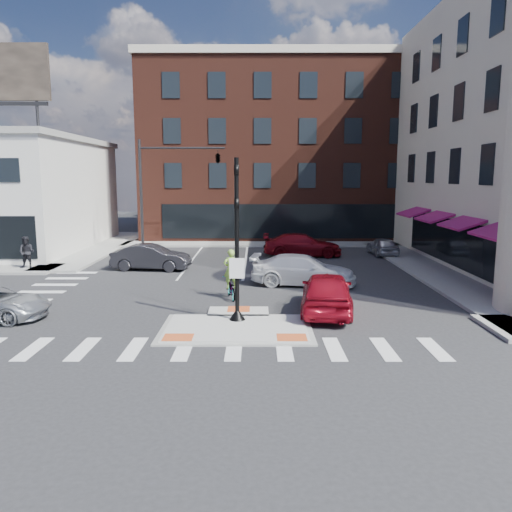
{
  "coord_description": "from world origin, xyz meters",
  "views": [
    {
      "loc": [
        0.72,
        -17.7,
        5.43
      ],
      "look_at": [
        0.7,
        3.76,
        2.0
      ],
      "focal_mm": 35.0,
      "sensor_mm": 36.0,
      "label": 1
    }
  ],
  "objects_px": {
    "bg_car_silver": "(382,246)",
    "red_sedan": "(327,292)",
    "bg_car_dark": "(151,257)",
    "white_pickup": "(303,270)",
    "bg_car_red": "(302,245)",
    "cyclist": "(231,282)",
    "pedestrian_a": "(27,252)"
  },
  "relations": [
    {
      "from": "bg_car_silver",
      "to": "cyclist",
      "type": "bearing_deg",
      "value": 47.91
    },
    {
      "from": "white_pickup",
      "to": "cyclist",
      "type": "bearing_deg",
      "value": 137.38
    },
    {
      "from": "cyclist",
      "to": "pedestrian_a",
      "type": "height_order",
      "value": "cyclist"
    },
    {
      "from": "bg_car_dark",
      "to": "bg_car_silver",
      "type": "relative_size",
      "value": 1.23
    },
    {
      "from": "bg_car_silver",
      "to": "bg_car_red",
      "type": "relative_size",
      "value": 0.69
    },
    {
      "from": "cyclist",
      "to": "bg_car_red",
      "type": "bearing_deg",
      "value": -121.94
    },
    {
      "from": "bg_car_red",
      "to": "cyclist",
      "type": "distance_m",
      "value": 12.8
    },
    {
      "from": "bg_car_red",
      "to": "pedestrian_a",
      "type": "bearing_deg",
      "value": 109.48
    },
    {
      "from": "bg_car_red",
      "to": "bg_car_dark",
      "type": "bearing_deg",
      "value": 119.91
    },
    {
      "from": "red_sedan",
      "to": "bg_car_dark",
      "type": "xyz_separation_m",
      "value": [
        -9.01,
        9.32,
        -0.1
      ]
    },
    {
      "from": "bg_car_dark",
      "to": "cyclist",
      "type": "height_order",
      "value": "cyclist"
    },
    {
      "from": "white_pickup",
      "to": "bg_car_red",
      "type": "xyz_separation_m",
      "value": [
        0.78,
        9.21,
        0.01
      ]
    },
    {
      "from": "bg_car_dark",
      "to": "pedestrian_a",
      "type": "xyz_separation_m",
      "value": [
        -7.14,
        -0.3,
        0.34
      ]
    },
    {
      "from": "red_sedan",
      "to": "white_pickup",
      "type": "bearing_deg",
      "value": -77.67
    },
    {
      "from": "bg_car_silver",
      "to": "pedestrian_a",
      "type": "distance_m",
      "value": 22.87
    },
    {
      "from": "white_pickup",
      "to": "bg_car_silver",
      "type": "height_order",
      "value": "white_pickup"
    },
    {
      "from": "bg_car_silver",
      "to": "red_sedan",
      "type": "bearing_deg",
      "value": 64.48
    },
    {
      "from": "bg_car_red",
      "to": "cyclist",
      "type": "relative_size",
      "value": 2.39
    },
    {
      "from": "white_pickup",
      "to": "bg_car_dark",
      "type": "relative_size",
      "value": 1.16
    },
    {
      "from": "red_sedan",
      "to": "cyclist",
      "type": "xyz_separation_m",
      "value": [
        -3.97,
        2.33,
        -0.09
      ]
    },
    {
      "from": "pedestrian_a",
      "to": "cyclist",
      "type": "bearing_deg",
      "value": -29.55
    },
    {
      "from": "bg_car_silver",
      "to": "pedestrian_a",
      "type": "bearing_deg",
      "value": 11.12
    },
    {
      "from": "bg_car_silver",
      "to": "bg_car_red",
      "type": "bearing_deg",
      "value": 1.02
    },
    {
      "from": "bg_car_dark",
      "to": "cyclist",
      "type": "relative_size",
      "value": 2.02
    },
    {
      "from": "red_sedan",
      "to": "pedestrian_a",
      "type": "bearing_deg",
      "value": -21.94
    },
    {
      "from": "bg_car_dark",
      "to": "pedestrian_a",
      "type": "height_order",
      "value": "pedestrian_a"
    },
    {
      "from": "white_pickup",
      "to": "bg_car_red",
      "type": "bearing_deg",
      "value": 3.52
    },
    {
      "from": "red_sedan",
      "to": "white_pickup",
      "type": "distance_m",
      "value": 5.19
    },
    {
      "from": "bg_car_silver",
      "to": "cyclist",
      "type": "xyz_separation_m",
      "value": [
        -9.93,
        -12.51,
        0.13
      ]
    },
    {
      "from": "bg_car_dark",
      "to": "bg_car_red",
      "type": "height_order",
      "value": "bg_car_red"
    },
    {
      "from": "bg_car_red",
      "to": "cyclist",
      "type": "height_order",
      "value": "cyclist"
    },
    {
      "from": "white_pickup",
      "to": "red_sedan",
      "type": "bearing_deg",
      "value": -166.52
    }
  ]
}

